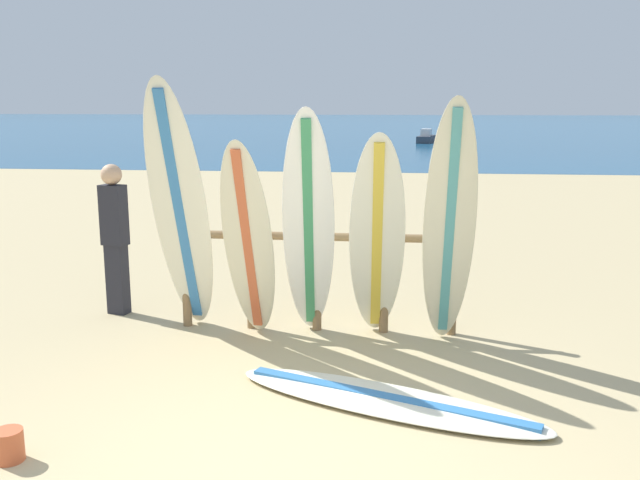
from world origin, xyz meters
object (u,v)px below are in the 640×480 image
beachgoer_standing (115,233)px  surfboard_leaning_left (248,242)px  small_boat_offshore (426,138)px  surfboard_leaning_center (377,239)px  sand_bucket (9,445)px  surfboard_leaning_center_right (449,226)px  surfboard_leaning_center_left (309,229)px  surfboard_leaning_far_left (180,212)px  surfboard_lying_on_sand (386,400)px  surfboard_rack (317,265)px

beachgoer_standing → surfboard_leaning_left: bearing=-25.4°
surfboard_leaning_left → small_boat_offshore: (3.15, 31.08, -0.71)m
surfboard_leaning_center → sand_bucket: (-2.27, -2.42, -0.90)m
surfboard_leaning_center_right → sand_bucket: surfboard_leaning_center_right is taller
surfboard_leaning_center_left → beachgoer_standing: surfboard_leaning_center_left is taller
surfboard_leaning_far_left → surfboard_leaning_center_left: bearing=-2.3°
surfboard_leaning_left → surfboard_lying_on_sand: 2.03m
surfboard_leaning_center_left → surfboard_lying_on_sand: bearing=-59.3°
surfboard_leaning_left → beachgoer_standing: 1.75m
surfboard_rack → small_boat_offshore: size_ratio=1.23×
surfboard_rack → surfboard_leaning_left: surfboard_leaning_left is taller
surfboard_leaning_center → sand_bucket: bearing=-133.2°
surfboard_leaning_center_right → surfboard_lying_on_sand: size_ratio=0.91×
surfboard_leaning_left → surfboard_leaning_center_left: 0.58m
surfboard_lying_on_sand → sand_bucket: size_ratio=12.20×
small_boat_offshore → sand_bucket: bearing=-97.2°
sand_bucket → surfboard_leaning_center_left: bearing=54.3°
beachgoer_standing → sand_bucket: (0.49, -3.08, -0.78)m
surfboard_leaning_far_left → small_boat_offshore: (3.79, 31.06, -0.98)m
surfboard_leaning_far_left → sand_bucket: size_ratio=11.92×
surfboard_leaning_center → surfboard_leaning_center_left: bearing=-169.1°
surfboard_leaning_center → beachgoer_standing: size_ratio=1.25×
surfboard_leaning_far_left → surfboard_rack: bearing=17.8°
surfboard_leaning_center → surfboard_leaning_center_right: size_ratio=0.87×
surfboard_leaning_far_left → surfboard_lying_on_sand: 2.61m
surfboard_rack → beachgoer_standing: bearing=171.3°
surfboard_leaning_left → sand_bucket: bearing=-115.0°
surfboard_leaning_far_left → small_boat_offshore: bearing=83.0°
surfboard_leaning_far_left → small_boat_offshore: 31.31m
surfboard_leaning_center_right → beachgoer_standing: surfboard_leaning_center_right is taller
surfboard_leaning_far_left → surfboard_leaning_center: (1.82, 0.07, -0.23)m
surfboard_leaning_left → surfboard_leaning_far_left: bearing=178.1°
surfboard_leaning_center_right → surfboard_leaning_far_left: bearing=179.7°
sand_bucket → surfboard_leaning_center_right: bearing=38.7°
surfboard_leaning_far_left → surfboard_lying_on_sand: surfboard_leaning_far_left is taller
surfboard_leaning_far_left → surfboard_leaning_left: 0.69m
surfboard_lying_on_sand → surfboard_leaning_center_right: bearing=67.1°
small_boat_offshore → surfboard_leaning_center: bearing=-93.6°
surfboard_rack → sand_bucket: size_ratio=13.25×
surfboard_lying_on_sand → beachgoer_standing: bearing=145.1°
surfboard_leaning_left → surfboard_leaning_center_right: 1.83m
surfboard_leaning_left → surfboard_leaning_center: (1.18, 0.09, 0.03)m
surfboard_rack → small_boat_offshore: 30.78m
surfboard_leaning_left → surfboard_leaning_center_left: surfboard_leaning_center_left is taller
surfboard_leaning_center_left → surfboard_leaning_center_right: size_ratio=0.96×
surfboard_leaning_center → sand_bucket: 3.44m
surfboard_leaning_far_left → small_boat_offshore: surfboard_leaning_far_left is taller
surfboard_leaning_left → sand_bucket: surfboard_leaning_left is taller
surfboard_leaning_center → beachgoer_standing: (-2.76, 0.66, -0.12)m
surfboard_leaning_center_left → small_boat_offshore: (2.59, 31.11, -0.85)m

